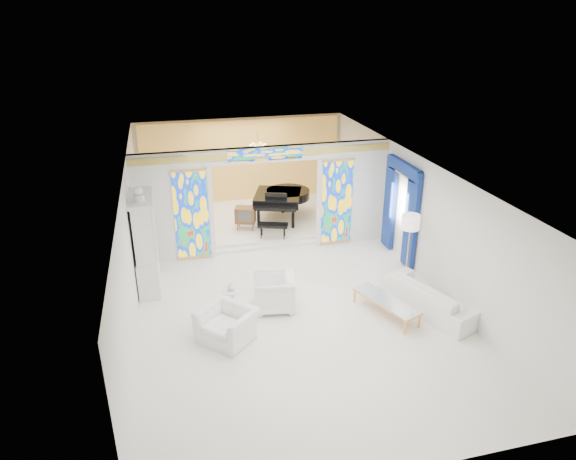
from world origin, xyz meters
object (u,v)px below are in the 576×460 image
object	(u,v)px
coffee_table	(386,301)
tv_console	(245,215)
china_cabinet	(146,244)
sofa	(431,297)
grand_piano	(282,197)
armchair_left	(227,325)
armchair_right	(274,292)

from	to	relation	value
coffee_table	tv_console	world-z (taller)	tv_console
china_cabinet	tv_console	distance (m)	3.91
sofa	grand_piano	distance (m)	6.20
sofa	coffee_table	bearing A→B (deg)	66.57
china_cabinet	sofa	distance (m)	6.75
armchair_left	coffee_table	world-z (taller)	armchair_left
armchair_left	coffee_table	size ratio (longest dim) A/B	0.61
sofa	tv_console	distance (m)	6.23
armchair_left	armchair_right	xyz separation A→B (m)	(1.20, 0.94, 0.07)
sofa	armchair_left	bearing A→B (deg)	69.76
armchair_right	grand_piano	size ratio (longest dim) A/B	0.33
armchair_right	grand_piano	distance (m)	5.10
armchair_left	tv_console	world-z (taller)	tv_console
sofa	grand_piano	size ratio (longest dim) A/B	0.86
armchair_right	grand_piano	bearing A→B (deg)	173.27
tv_console	armchair_right	bearing A→B (deg)	-72.23
grand_piano	china_cabinet	bearing A→B (deg)	-123.04
armchair_left	tv_console	bearing A→B (deg)	121.76
china_cabinet	sofa	xyz separation A→B (m)	(6.17, -2.62, -0.82)
coffee_table	china_cabinet	bearing A→B (deg)	153.36
china_cabinet	armchair_right	world-z (taller)	china_cabinet
coffee_table	sofa	bearing A→B (deg)	-3.26
armchair_right	tv_console	distance (m)	4.32
armchair_left	grand_piano	bearing A→B (deg)	111.75
armchair_right	tv_console	world-z (taller)	tv_console
sofa	grand_piano	world-z (taller)	grand_piano
armchair_right	coffee_table	world-z (taller)	armchair_right
armchair_left	grand_piano	distance (m)	6.39
armchair_right	sofa	distance (m)	3.55
china_cabinet	sofa	world-z (taller)	china_cabinet
armchair_right	coffee_table	xyz separation A→B (m)	(2.36, -0.88, -0.07)
china_cabinet	tv_console	size ratio (longest dim) A/B	3.93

